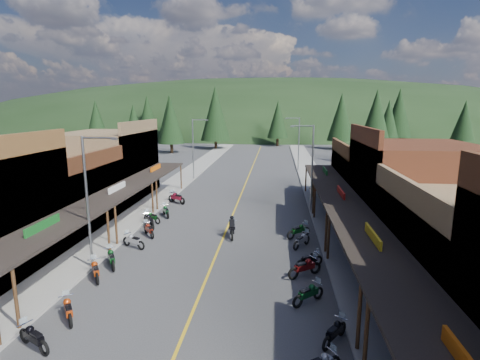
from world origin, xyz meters
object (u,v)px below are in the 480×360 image
(pine_9, at_px, (388,124))
(bike_east_5, at_px, (305,266))
(bike_west_3, at_px, (68,309))
(pine_5, at_px, (399,113))
(rider_on_bike, at_px, (232,228))
(pine_2, at_px, (215,114))
(pine_0, at_px, (96,119))
(bike_west_12, at_px, (177,197))
(bike_west_11, at_px, (177,197))
(bike_east_4, at_px, (308,293))
(bike_west_8, at_px, (149,220))
(bike_east_6, at_px, (309,259))
(streetlight_1, at_px, (194,146))
(bike_west_2, at_px, (33,336))
(pine_7, at_px, (148,115))
(bike_west_10, at_px, (166,211))
(pine_6, at_px, (464,120))
(pine_3, at_px, (278,119))
(bike_west_4, at_px, (95,269))
(bike_east_7, at_px, (302,239))
(pine_10, at_px, (171,120))
(pine_11, at_px, (376,121))
(pine_1, at_px, (170,115))
(shop_west_2, at_px, (58,196))
(shop_west_3, at_px, (109,165))
(shop_east_3, at_px, (377,179))
(streetlight_0, at_px, (89,197))
(pine_8, at_px, (134,127))
(shop_east_1, at_px, (478,255))
(pedestrian_east_a, at_px, (358,252))
(bike_west_5, at_px, (111,257))
(bike_west_9, at_px, (152,217))
(streetlight_3, at_px, (298,142))
(shop_east_2, at_px, (412,191))
(pine_4, at_px, (341,117))
(bike_west_7, at_px, (149,229))
(streetlight_2, at_px, (311,164))
(bike_east_3, at_px, (335,331))
(pedestrian_east_b, at_px, (312,189))
(bike_east_8, at_px, (299,230))

(pine_9, height_order, bike_east_5, pine_9)
(bike_west_3, bearing_deg, pine_5, 28.46)
(rider_on_bike, bearing_deg, pine_2, 93.82)
(pine_0, distance_m, bike_west_12, 62.38)
(bike_west_11, relative_size, bike_east_4, 1.12)
(bike_west_8, bearing_deg, bike_east_6, -62.98)
(streetlight_1, relative_size, bike_west_2, 3.94)
(pine_7, relative_size, bike_west_10, 6.32)
(bike_west_11, bearing_deg, bike_east_4, -115.38)
(pine_6, relative_size, bike_east_4, 5.40)
(pine_3, relative_size, bike_west_4, 5.24)
(pine_2, relative_size, bike_east_5, 6.30)
(bike_west_8, relative_size, bike_east_7, 1.12)
(pine_10, distance_m, bike_west_4, 58.87)
(pine_11, bearing_deg, pine_0, 158.20)
(pine_1, relative_size, bike_west_11, 5.50)
(shop_west_2, relative_size, pine_11, 0.88)
(shop_west_3, xyz_separation_m, shop_east_3, (27.54, 0.00, -0.99))
(streetlight_0, relative_size, bike_east_4, 3.93)
(streetlight_0, bearing_deg, pine_8, 108.11)
(shop_east_1, distance_m, pine_10, 66.17)
(pine_9, height_order, pedestrian_east_a, pine_9)
(pine_10, height_order, bike_west_2, pine_10)
(shop_east_1, height_order, pine_10, pine_10)
(pine_5, relative_size, bike_west_5, 6.57)
(streetlight_1, bearing_deg, shop_west_3, -122.56)
(pine_9, bearing_deg, rider_on_bike, -117.59)
(pine_0, height_order, bike_west_9, pine_0)
(streetlight_3, bearing_deg, bike_east_4, -92.07)
(shop_east_2, height_order, bike_west_12, shop_east_2)
(pine_4, bearing_deg, streetlight_1, -123.29)
(bike_west_4, distance_m, bike_west_5, 1.72)
(bike_west_7, bearing_deg, bike_west_3, -127.30)
(shop_west_3, height_order, bike_west_12, shop_west_3)
(pine_4, relative_size, bike_west_3, 6.18)
(streetlight_1, height_order, streetlight_2, same)
(shop_east_1, height_order, bike_east_3, shop_east_1)
(pine_7, distance_m, bike_east_6, 89.31)
(bike_west_11, bearing_deg, pedestrian_east_a, -100.90)
(bike_west_4, distance_m, pedestrian_east_b, 24.98)
(streetlight_2, bearing_deg, pedestrian_east_b, 81.78)
(shop_east_1, bearing_deg, bike_east_7, 140.47)
(pine_4, height_order, bike_east_8, pine_4)
(bike_east_5, bearing_deg, pine_2, 159.70)
(streetlight_3, bearing_deg, pine_8, 160.95)
(shop_west_2, bearing_deg, pine_0, 113.52)
(shop_east_1, xyz_separation_m, pedestrian_east_b, (-6.02, 21.28, -1.57))
(bike_west_2, bearing_deg, pine_3, 20.69)
(streetlight_1, xyz_separation_m, pine_6, (52.95, 42.00, 2.02))
(pine_11, distance_m, bike_west_7, 46.38)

